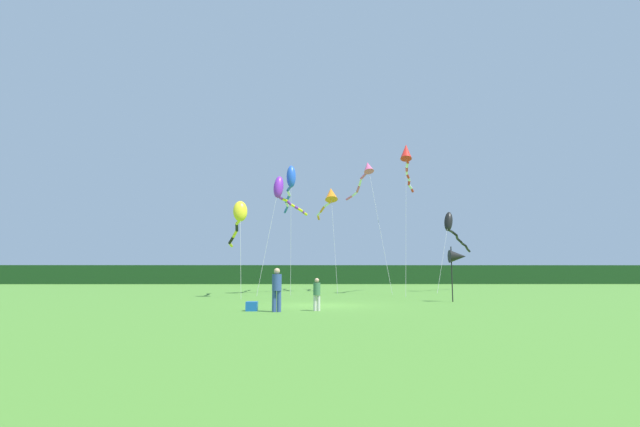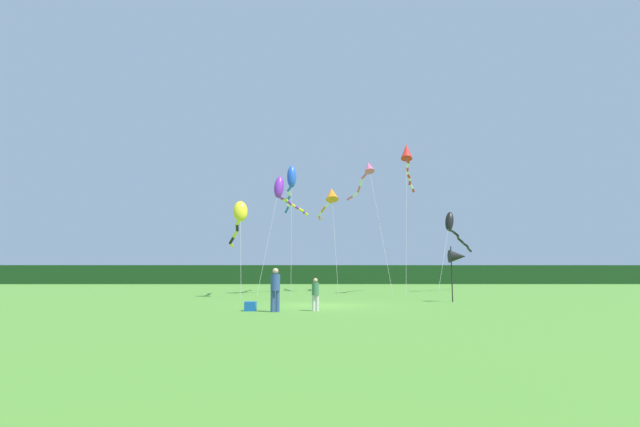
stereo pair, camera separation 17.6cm
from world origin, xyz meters
name	(u,v)px [view 1 (the left image)]	position (x,y,z in m)	size (l,w,h in m)	color
ground_plane	(321,305)	(0.00, 0.00, 0.00)	(120.00, 120.00, 0.00)	#4C842D
distant_treeline	(317,275)	(0.00, 45.00, 1.33)	(108.00, 2.07, 2.66)	#193D19
person_adult	(277,287)	(-1.84, -3.77, 0.97)	(0.38, 0.38, 1.73)	#334C8C
person_child	(317,293)	(-0.24, -3.30, 0.74)	(0.29, 0.29, 1.32)	silver
cooler_box	(252,306)	(-2.88, -3.28, 0.19)	(0.46, 0.43, 0.38)	#1959B2
banner_flag_pole	(458,257)	(7.41, 2.70, 2.41)	(0.90, 0.70, 2.96)	black
kite_blue	(290,182)	(-2.20, 12.74, 8.47)	(1.35, 8.34, 9.66)	#B2B2B2
kite_rainbow	(365,173)	(3.94, 16.16, 9.95)	(2.66, 9.84, 10.90)	#B2B2B2
kite_purple	(281,191)	(-2.85, 12.11, 7.69)	(3.31, 6.82, 8.82)	#B2B2B2
kite_yellow	(239,216)	(-5.30, 7.91, 5.23)	(2.10, 7.38, 6.25)	#B2B2B2
kite_orange	(330,197)	(0.96, 16.78, 8.02)	(1.80, 9.09, 8.89)	#B2B2B2
kite_red	(407,158)	(6.68, 12.13, 10.28)	(2.80, 9.79, 11.31)	#B2B2B2
kite_black	(452,227)	(11.29, 16.78, 5.44)	(5.39, 8.28, 6.76)	#B2B2B2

